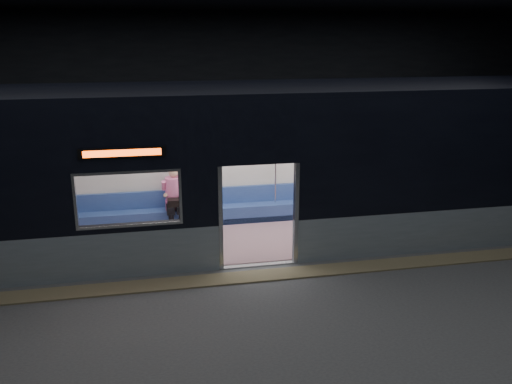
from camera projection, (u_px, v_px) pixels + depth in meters
name	position (u px, v px, depth m)	size (l,w,h in m)	color
station_floor	(271.00, 289.00, 9.67)	(24.00, 14.00, 0.01)	#47494C
station_envelope	(272.00, 81.00, 8.63)	(24.00, 14.00, 5.00)	black
tactile_strip	(264.00, 275.00, 10.18)	(22.80, 0.50, 0.03)	#8C7F59
metro_car	(244.00, 158.00, 11.53)	(18.00, 3.04, 3.35)	#919EAD
passenger	(174.00, 194.00, 12.48)	(0.44, 0.74, 1.44)	black
handbag	(175.00, 202.00, 12.29)	(0.33, 0.28, 0.16)	black
transit_map	(366.00, 154.00, 13.50)	(1.08, 0.03, 0.70)	white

